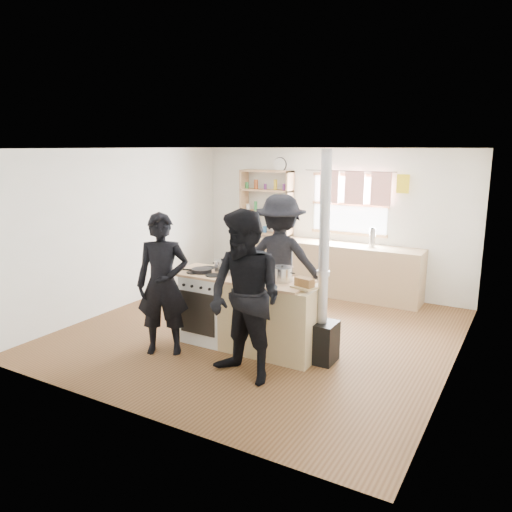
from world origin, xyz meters
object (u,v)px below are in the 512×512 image
bread_board (304,284)px  flue_heater (322,309)px  thermos (372,238)px  person_near_left (163,284)px  cooking_island (250,313)px  person_far (280,261)px  skillet_greens (202,270)px  stockpot_counter (282,274)px  stockpot_stove (222,266)px  roast_tray (244,272)px  person_near_right (245,297)px

bread_board → flue_heater: flue_heater is taller
thermos → person_near_left: 3.76m
thermos → person_near_left: size_ratio=0.18×
cooking_island → person_far: (-0.04, 0.93, 0.48)m
thermos → skillet_greens: size_ratio=0.95×
skillet_greens → stockpot_counter: 1.11m
stockpot_stove → person_near_left: 0.84m
skillet_greens → stockpot_counter: bearing=7.2°
cooking_island → person_far: size_ratio=1.05×
bread_board → person_far: size_ratio=0.17×
cooking_island → stockpot_stove: (-0.47, 0.10, 0.54)m
roast_tray → flue_heater: size_ratio=0.14×
cooking_island → stockpot_stove: size_ratio=9.56×
stockpot_stove → person_near_left: person_near_left is taller
stockpot_stove → roast_tray: bearing=-4.3°
thermos → bread_board: 2.86m
flue_heater → skillet_greens: bearing=-174.4°
thermos → cooking_island: bearing=-104.3°
stockpot_counter → flue_heater: flue_heater is taller
bread_board → person_far: (-0.83, 1.02, -0.04)m
roast_tray → flue_heater: flue_heater is taller
stockpot_counter → stockpot_stove: bearing=177.4°
stockpot_stove → bread_board: stockpot_stove is taller
stockpot_stove → stockpot_counter: (0.90, -0.04, 0.01)m
stockpot_counter → person_far: (-0.47, 0.87, -0.08)m
stockpot_stove → person_near_right: (0.88, -0.88, -0.06)m
thermos → person_far: person_far is taller
cooking_island → skillet_greens: size_ratio=6.04×
bread_board → person_far: 1.31m
stockpot_stove → flue_heater: 1.47m
stockpot_stove → person_near_left: size_ratio=0.12×
roast_tray → person_near_left: 1.02m
skillet_greens → stockpot_counter: size_ratio=1.23×
cooking_island → person_near_right: (0.41, -0.78, 0.48)m
cooking_island → person_near_right: bearing=-62.4°
stockpot_counter → person_near_left: (-1.28, -0.70, -0.14)m
skillet_greens → person_far: person_far is taller
bread_board → person_near_left: bearing=-161.4°
roast_tray → flue_heater: (1.07, 0.01, -0.32)m
cooking_island → roast_tray: bearing=150.6°
flue_heater → person_near_left: size_ratio=1.42×
roast_tray → stockpot_counter: bearing=-1.4°
roast_tray → person_far: size_ratio=0.18×
cooking_island → roast_tray: (-0.12, 0.07, 0.50)m
thermos → roast_tray: bearing=-107.1°
roast_tray → stockpot_stove: stockpot_stove is taller
flue_heater → thermos: bearing=95.1°
stockpot_stove → person_near_left: bearing=-117.3°
thermos → roast_tray: size_ratio=0.91×
bread_board → thermos: bearing=91.6°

